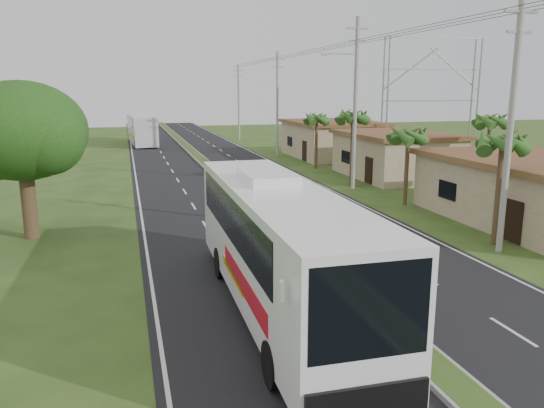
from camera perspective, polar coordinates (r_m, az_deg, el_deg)
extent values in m
plane|color=#2E471A|center=(20.00, 7.24, -8.66)|extent=(180.00, 180.00, 0.00)
cube|color=black|center=(38.57, -4.21, 1.60)|extent=(14.00, 160.00, 0.02)
cube|color=gray|center=(38.56, -4.21, 1.73)|extent=(1.20, 160.00, 0.17)
cube|color=#2E471A|center=(38.54, -4.21, 1.86)|extent=(0.95, 160.00, 0.02)
cube|color=silver|center=(37.88, -14.19, 1.05)|extent=(0.12, 160.00, 0.01)
cube|color=silver|center=(40.39, 5.16, 2.05)|extent=(0.12, 160.00, 0.01)
cube|color=tan|center=(31.99, 26.74, 1.01)|extent=(8.00, 12.00, 3.20)
cube|color=brown|center=(31.74, 27.04, 4.13)|extent=(8.60, 12.60, 0.32)
cube|color=tan|center=(44.96, 13.08, 4.98)|extent=(7.00, 10.00, 3.35)
cube|color=brown|center=(44.77, 13.19, 7.31)|extent=(7.60, 10.60, 0.32)
cube|color=tan|center=(57.57, 6.44, 6.82)|extent=(8.00, 11.00, 3.50)
cube|color=brown|center=(57.42, 6.49, 8.71)|extent=(8.60, 11.60, 0.32)
cylinder|color=#473321|center=(26.38, 23.15, 1.20)|extent=(0.26, 0.26, 5.00)
cylinder|color=#473321|center=(33.99, 14.27, 3.73)|extent=(0.26, 0.26, 4.60)
cylinder|color=#473321|center=(39.87, 8.58, 5.76)|extent=(0.26, 0.26, 5.40)
cylinder|color=#473321|center=(48.39, 4.79, 6.61)|extent=(0.26, 0.26, 4.80)
cylinder|color=#473321|center=(40.91, 22.16, 5.01)|extent=(0.26, 0.26, 5.20)
cylinder|color=#473321|center=(28.07, -24.72, 0.63)|extent=(0.70, 0.70, 4.00)
ellipsoid|color=#153D10|center=(27.67, -25.31, 7.14)|extent=(6.00, 6.00, 4.68)
sphere|color=#153D10|center=(26.52, -23.04, 6.51)|extent=(3.40, 3.40, 3.40)
cylinder|color=gray|center=(24.94, 24.25, 7.49)|extent=(0.28, 0.28, 11.00)
cube|color=gray|center=(25.08, 25.23, 18.23)|extent=(1.60, 0.12, 0.12)
cube|color=gray|center=(24.99, 25.06, 16.42)|extent=(1.20, 0.10, 0.10)
cylinder|color=gray|center=(38.61, 8.94, 10.45)|extent=(0.28, 0.28, 12.00)
cube|color=gray|center=(38.81, 9.20, 18.14)|extent=(1.60, 0.12, 0.12)
cube|color=gray|center=(38.74, 9.16, 16.97)|extent=(1.20, 0.10, 0.10)
cube|color=gray|center=(38.20, 7.41, 15.73)|extent=(2.40, 0.10, 0.10)
cylinder|color=gray|center=(57.45, 0.59, 10.63)|extent=(0.28, 0.28, 11.00)
cube|color=gray|center=(57.51, 0.60, 15.31)|extent=(1.60, 0.12, 0.12)
cube|color=gray|center=(57.47, 0.60, 14.52)|extent=(1.20, 0.10, 0.10)
cylinder|color=gray|center=(76.87, -3.60, 10.82)|extent=(0.28, 0.28, 10.50)
cube|color=gray|center=(76.89, -3.64, 14.14)|extent=(1.60, 0.12, 0.12)
cube|color=gray|center=(76.87, -3.63, 13.54)|extent=(1.20, 0.10, 0.10)
cylinder|color=gray|center=(52.67, 12.31, 10.75)|extent=(0.18, 0.18, 12.00)
cylinder|color=gray|center=(57.97, 21.25, 10.33)|extent=(0.18, 0.18, 12.00)
cylinder|color=gray|center=(53.56, 11.81, 10.80)|extent=(0.18, 0.18, 12.00)
cylinder|color=gray|center=(58.78, 20.67, 10.38)|extent=(0.18, 0.18, 12.00)
cube|color=gray|center=(55.58, 16.72, 10.59)|extent=(10.00, 0.14, 0.14)
cube|color=gray|center=(55.60, 16.92, 13.67)|extent=(10.00, 0.14, 0.14)
cube|color=gray|center=(55.79, 17.12, 16.75)|extent=(10.00, 0.14, 0.14)
cube|color=white|center=(16.88, 0.65, -4.29)|extent=(3.01, 13.65, 3.57)
cube|color=black|center=(17.31, 0.06, -1.17)|extent=(3.03, 10.93, 1.43)
cube|color=black|center=(10.71, 10.42, -11.23)|extent=(2.55, 0.17, 2.00)
cube|color=red|center=(15.86, 1.95, -8.12)|extent=(2.96, 5.94, 0.62)
cube|color=orange|center=(17.50, 0.34, -7.13)|extent=(2.93, 3.44, 0.28)
cube|color=white|center=(17.73, -0.50, 2.97)|extent=(1.62, 2.74, 0.32)
cylinder|color=black|center=(13.37, 0.19, -16.88)|extent=(0.38, 1.18, 1.18)
cylinder|color=black|center=(14.17, 10.64, -15.32)|extent=(0.38, 1.18, 1.18)
cylinder|color=black|center=(20.53, -5.54, -6.31)|extent=(0.38, 1.18, 1.18)
cylinder|color=black|center=(21.05, 1.40, -5.78)|extent=(0.38, 1.18, 1.18)
cube|color=silver|center=(72.58, -13.83, 7.82)|extent=(3.57, 13.12, 3.61)
cube|color=black|center=(73.08, -13.92, 8.70)|extent=(3.42, 9.75, 1.23)
cube|color=orange|center=(71.51, -13.72, 7.22)|extent=(3.23, 6.36, 0.40)
cylinder|color=black|center=(67.28, -14.41, 6.25)|extent=(0.40, 1.10, 1.08)
cylinder|color=black|center=(67.51, -12.30, 6.37)|extent=(0.40, 1.10, 1.08)
cylinder|color=black|center=(77.37, -15.02, 6.95)|extent=(0.40, 1.10, 1.08)
cylinder|color=black|center=(77.57, -13.18, 7.05)|extent=(0.40, 1.10, 1.08)
imported|color=black|center=(26.19, 2.96, -2.38)|extent=(1.74, 0.97, 1.00)
imported|color=maroon|center=(25.97, 2.99, -0.41)|extent=(0.74, 0.60, 1.75)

